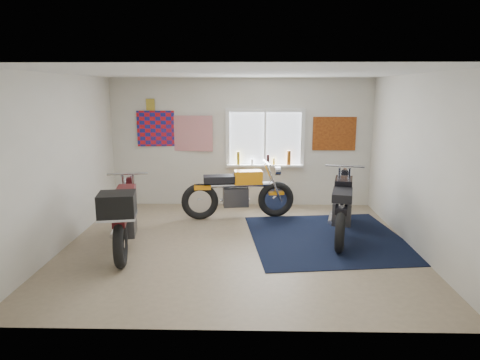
{
  "coord_description": "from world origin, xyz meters",
  "views": [
    {
      "loc": [
        0.18,
        -6.52,
        2.45
      ],
      "look_at": [
        0.02,
        0.4,
        0.99
      ],
      "focal_mm": 32.0,
      "sensor_mm": 36.0,
      "label": 1
    }
  ],
  "objects_px": {
    "navy_rug": "(327,238)",
    "black_chrome_bike": "(342,208)",
    "yellow_triumph": "(238,194)",
    "maroon_tourer": "(124,216)"
  },
  "relations": [
    {
      "from": "black_chrome_bike",
      "to": "maroon_tourer",
      "type": "relative_size",
      "value": 1.0
    },
    {
      "from": "navy_rug",
      "to": "black_chrome_bike",
      "type": "xyz_separation_m",
      "value": [
        0.26,
        0.13,
        0.49
      ]
    },
    {
      "from": "yellow_triumph",
      "to": "black_chrome_bike",
      "type": "xyz_separation_m",
      "value": [
        1.79,
        -1.02,
        0.01
      ]
    },
    {
      "from": "navy_rug",
      "to": "maroon_tourer",
      "type": "xyz_separation_m",
      "value": [
        -3.21,
        -0.7,
        0.57
      ]
    },
    {
      "from": "black_chrome_bike",
      "to": "maroon_tourer",
      "type": "xyz_separation_m",
      "value": [
        -3.47,
        -0.83,
        0.08
      ]
    },
    {
      "from": "black_chrome_bike",
      "to": "yellow_triumph",
      "type": "bearing_deg",
      "value": 74.04
    },
    {
      "from": "yellow_triumph",
      "to": "navy_rug",
      "type": "bearing_deg",
      "value": -45.16
    },
    {
      "from": "navy_rug",
      "to": "yellow_triumph",
      "type": "bearing_deg",
      "value": 143.15
    },
    {
      "from": "black_chrome_bike",
      "to": "maroon_tourer",
      "type": "height_order",
      "value": "black_chrome_bike"
    },
    {
      "from": "yellow_triumph",
      "to": "maroon_tourer",
      "type": "xyz_separation_m",
      "value": [
        -1.67,
        -1.85,
        0.09
      ]
    }
  ]
}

